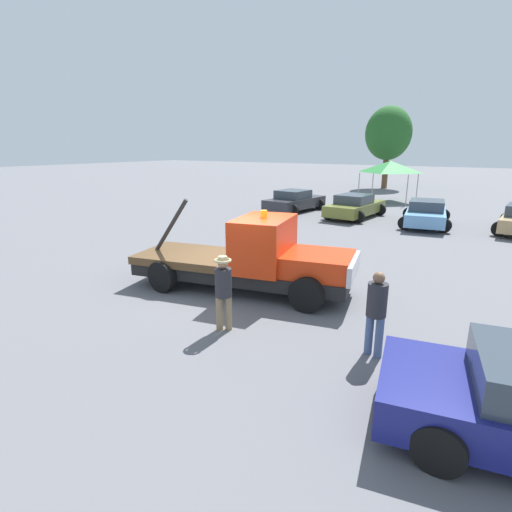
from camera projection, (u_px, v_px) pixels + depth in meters
ground_plane at (241, 289)px, 11.45m from camera, size 160.00×160.00×0.00m
tow_truck at (254, 259)px, 11.08m from camera, size 6.49×3.21×2.51m
person_near_truck at (376, 308)px, 7.56m from camera, size 0.38×0.38×1.70m
person_at_hood at (223, 287)px, 8.62m from camera, size 0.38×0.38×1.70m
parked_car_charcoal at (294, 201)px, 24.93m from camera, size 2.78×4.62×1.34m
parked_car_olive at (355, 206)px, 22.69m from camera, size 2.70×4.71×1.34m
parked_car_skyblue at (426, 213)px, 20.38m from camera, size 2.87×4.92×1.34m
canopy_tent_green at (390, 167)px, 29.01m from camera, size 3.44×3.44×2.93m
tree_left at (388, 134)px, 37.67m from camera, size 4.27×4.27×7.63m
traffic_cone at (313, 252)px, 14.40m from camera, size 0.40×0.40×0.55m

